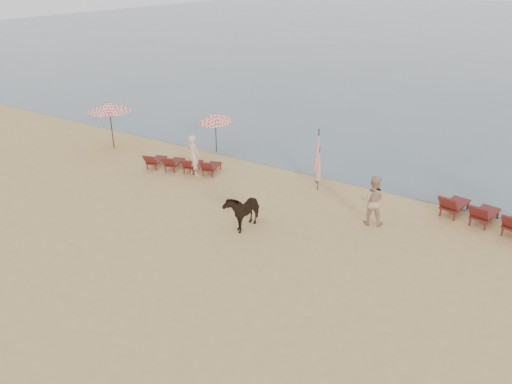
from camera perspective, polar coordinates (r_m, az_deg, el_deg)
ground at (r=16.12m, az=-9.71°, el=-9.84°), size 120.00×120.00×0.00m
lounger_cluster_left at (r=24.07m, az=-8.45°, el=3.26°), size 3.73×2.35×0.55m
lounger_cluster_right at (r=20.70m, az=24.54°, el=-2.23°), size 3.29×2.29×0.66m
umbrella_open_left_a at (r=27.38m, az=-16.45°, el=9.33°), size 2.23×2.23×2.54m
umbrella_open_left_b at (r=25.83m, az=-4.67°, el=8.48°), size 1.72×1.75×2.19m
umbrella_closed_left at (r=21.57m, az=7.21°, el=3.18°), size 0.24×0.24×1.99m
umbrella_closed_right at (r=22.16m, az=7.09°, el=4.75°), size 0.31×0.31×2.56m
cow at (r=18.60m, az=-1.51°, el=-2.00°), size 0.76×1.65×1.39m
beachgoer_left at (r=23.33m, az=-7.16°, el=4.20°), size 0.81×0.63×1.95m
beachgoer_right_a at (r=19.17m, az=13.20°, el=-0.92°), size 1.10×0.94×1.95m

